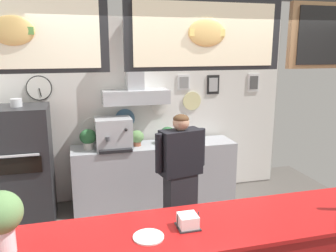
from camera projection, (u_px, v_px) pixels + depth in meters
name	position (u px, v px, depth m)	size (l,w,h in m)	color
back_wall_assembly	(144.00, 104.00, 5.10)	(4.54, 2.76, 2.73)	#9E9E99
back_prep_counter	(155.00, 174.00, 5.16)	(2.38, 0.54, 0.90)	#A3A5AD
pizza_oven	(22.00, 167.00, 4.46)	(0.73, 0.69, 1.67)	#232326
shop_worker	(181.00, 179.00, 3.89)	(0.60, 0.31, 1.58)	#232328
espresso_machine	(114.00, 133.00, 4.84)	(0.50, 0.46, 0.43)	#B7BABF
potted_thyme	(168.00, 134.00, 5.09)	(0.22, 0.22, 0.25)	#4C4C51
potted_basil	(137.00, 137.00, 4.97)	(0.20, 0.20, 0.23)	#9E563D
potted_oregano	(88.00, 138.00, 4.80)	(0.23, 0.23, 0.28)	beige
basil_vase	(1.00, 218.00, 2.17)	(0.27, 0.27, 0.42)	silver
condiment_plate	(148.00, 237.00, 2.39)	(0.22, 0.22, 0.01)	white
napkin_holder	(188.00, 222.00, 2.52)	(0.17, 0.16, 0.11)	#262628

